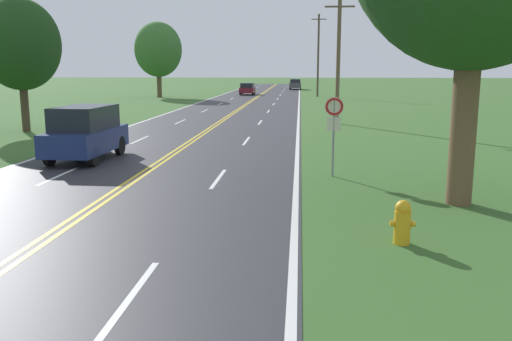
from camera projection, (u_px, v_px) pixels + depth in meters
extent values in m
cube|color=white|center=(130.00, 298.00, 8.17)|extent=(0.12, 3.00, 0.00)
cube|color=white|center=(218.00, 179.00, 16.99)|extent=(0.12, 3.00, 0.00)
cube|color=white|center=(246.00, 141.00, 25.80)|extent=(0.12, 3.00, 0.00)
cube|color=white|center=(260.00, 122.00, 34.61)|extent=(0.12, 3.00, 0.00)
cube|color=white|center=(268.00, 111.00, 43.43)|extent=(0.12, 3.00, 0.00)
cube|color=white|center=(274.00, 104.00, 52.24)|extent=(0.12, 3.00, 0.00)
cube|color=white|center=(278.00, 99.00, 61.06)|extent=(0.12, 3.00, 0.00)
cube|color=white|center=(280.00, 95.00, 69.87)|extent=(0.12, 3.00, 0.00)
cube|color=white|center=(283.00, 92.00, 78.68)|extent=(0.12, 3.00, 0.00)
cube|color=white|center=(284.00, 90.00, 87.50)|extent=(0.12, 3.00, 0.00)
cube|color=white|center=(286.00, 88.00, 96.31)|extent=(0.12, 3.00, 0.00)
cube|color=white|center=(287.00, 86.00, 105.13)|extent=(0.12, 3.00, 0.00)
cube|color=white|center=(59.00, 176.00, 17.39)|extent=(0.12, 3.00, 0.00)
cube|color=white|center=(140.00, 140.00, 26.21)|extent=(0.12, 3.00, 0.00)
cube|color=white|center=(180.00, 122.00, 35.02)|extent=(0.12, 3.00, 0.00)
cube|color=white|center=(204.00, 111.00, 43.84)|extent=(0.12, 3.00, 0.00)
cube|color=white|center=(220.00, 104.00, 52.65)|extent=(0.12, 3.00, 0.00)
cube|color=white|center=(232.00, 99.00, 61.46)|extent=(0.12, 3.00, 0.00)
cube|color=white|center=(240.00, 95.00, 70.28)|extent=(0.12, 3.00, 0.00)
cube|color=white|center=(247.00, 92.00, 79.09)|extent=(0.12, 3.00, 0.00)
cube|color=white|center=(252.00, 89.00, 87.91)|extent=(0.12, 3.00, 0.00)
cube|color=white|center=(257.00, 87.00, 96.72)|extent=(0.12, 3.00, 0.00)
cube|color=white|center=(260.00, 86.00, 105.53)|extent=(0.12, 3.00, 0.00)
cylinder|color=gold|center=(402.00, 227.00, 10.68)|extent=(0.33, 0.33, 0.67)
sphere|color=gold|center=(403.00, 208.00, 10.61)|extent=(0.31, 0.31, 0.31)
cylinder|color=gold|center=(413.00, 224.00, 10.65)|extent=(0.08, 0.11, 0.11)
cylinder|color=gold|center=(392.00, 224.00, 10.69)|extent=(0.08, 0.11, 0.11)
cylinder|color=gray|center=(333.00, 138.00, 17.22)|extent=(0.07, 0.07, 2.49)
cylinder|color=silver|center=(334.00, 107.00, 17.01)|extent=(0.60, 0.02, 0.60)
torus|color=red|center=(334.00, 107.00, 17.00)|extent=(0.55, 0.07, 0.55)
cube|color=silver|center=(334.00, 124.00, 17.11)|extent=(0.44, 0.02, 0.44)
cylinder|color=brown|center=(338.00, 61.00, 33.23)|extent=(0.24, 0.24, 7.68)
cube|color=brown|center=(340.00, 7.00, 32.63)|extent=(1.80, 0.12, 0.10)
cylinder|color=brown|center=(318.00, 56.00, 65.25)|extent=(0.24, 0.24, 9.75)
cube|color=brown|center=(319.00, 19.00, 64.46)|extent=(1.80, 0.12, 0.10)
cylinder|color=brown|center=(464.00, 120.00, 13.50)|extent=(0.64, 0.64, 4.30)
cylinder|color=brown|center=(159.00, 84.00, 64.24)|extent=(0.55, 0.55, 3.22)
ellipsoid|color=#386B2D|center=(158.00, 49.00, 63.50)|extent=(5.54, 5.54, 6.37)
cylinder|color=#473828|center=(25.00, 105.00, 29.43)|extent=(0.42, 0.42, 2.88)
ellipsoid|color=#1E4219|center=(20.00, 44.00, 28.82)|extent=(4.23, 4.23, 4.87)
cylinder|color=black|center=(80.00, 145.00, 21.82)|extent=(0.22, 0.77, 0.77)
cylinder|color=black|center=(120.00, 145.00, 21.66)|extent=(0.22, 0.77, 0.77)
cylinder|color=black|center=(49.00, 155.00, 19.26)|extent=(0.22, 0.77, 0.77)
cylinder|color=black|center=(94.00, 156.00, 19.09)|extent=(0.22, 0.77, 0.77)
cube|color=navy|center=(86.00, 140.00, 20.39)|extent=(1.94, 4.28, 0.83)
cube|color=#1E232D|center=(85.00, 118.00, 20.23)|extent=(1.69, 3.00, 0.86)
cylinder|color=black|center=(242.00, 92.00, 71.68)|extent=(0.20, 0.64, 0.64)
cylinder|color=black|center=(254.00, 92.00, 71.54)|extent=(0.20, 0.64, 0.64)
cylinder|color=black|center=(240.00, 93.00, 69.36)|extent=(0.20, 0.64, 0.64)
cylinder|color=black|center=(253.00, 93.00, 69.22)|extent=(0.20, 0.64, 0.64)
cube|color=maroon|center=(247.00, 90.00, 70.39)|extent=(1.83, 3.83, 0.66)
cube|color=#1E232D|center=(247.00, 85.00, 70.28)|extent=(1.61, 2.68, 0.59)
cylinder|color=black|center=(300.00, 88.00, 86.40)|extent=(0.21, 0.73, 0.72)
cylinder|color=black|center=(290.00, 88.00, 86.56)|extent=(0.21, 0.73, 0.72)
cylinder|color=black|center=(301.00, 87.00, 89.37)|extent=(0.21, 0.73, 0.72)
cylinder|color=black|center=(291.00, 87.00, 89.52)|extent=(0.21, 0.73, 0.72)
cube|color=#47474C|center=(295.00, 85.00, 87.90)|extent=(1.88, 4.93, 0.80)
cube|color=#1E232D|center=(296.00, 81.00, 87.77)|extent=(1.64, 3.46, 0.56)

